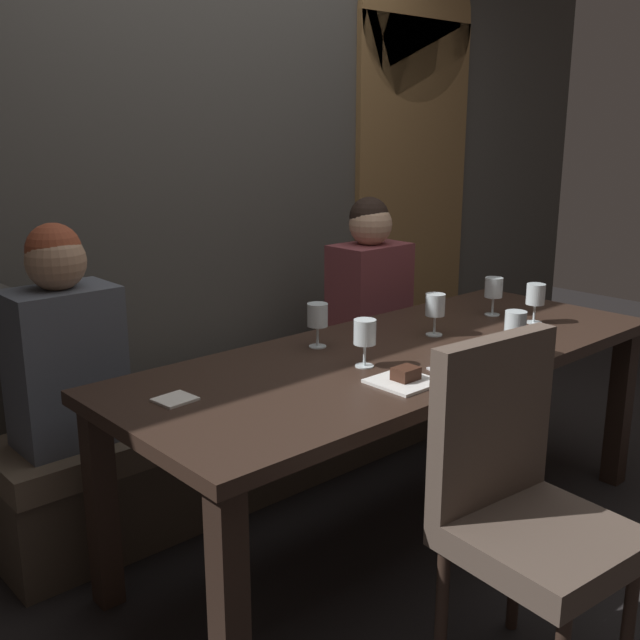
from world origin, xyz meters
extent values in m
plane|color=black|center=(0.00, 0.00, 0.00)|extent=(9.00, 9.00, 0.00)
cube|color=#4C4944|center=(0.00, 1.22, 1.50)|extent=(6.00, 0.12, 3.00)
cube|color=olive|center=(1.35, 1.15, 1.05)|extent=(0.90, 0.05, 2.10)
cylinder|color=olive|center=(1.35, 1.15, 2.10)|extent=(0.90, 0.05, 0.90)
cube|color=black|center=(-1.03, -0.35, 0.35)|extent=(0.08, 0.08, 0.69)
cube|color=black|center=(1.03, -0.35, 0.35)|extent=(0.08, 0.08, 0.69)
cube|color=black|center=(-1.03, 0.35, 0.35)|extent=(0.08, 0.08, 0.69)
cube|color=black|center=(1.03, 0.35, 0.35)|extent=(0.08, 0.08, 0.69)
cube|color=#302119|center=(0.00, 0.00, 0.72)|extent=(2.20, 0.84, 0.04)
cube|color=#40352A|center=(0.00, 0.70, 0.17)|extent=(2.50, 0.40, 0.35)
cube|color=brown|center=(0.00, 0.70, 0.40)|extent=(2.50, 0.44, 0.10)
cylinder|color=#302119|center=(-0.15, -0.98, 0.21)|extent=(0.04, 0.04, 0.42)
cylinder|color=#302119|center=(-0.51, -0.62, 0.21)|extent=(0.04, 0.04, 0.42)
cylinder|color=#302119|center=(-0.15, -0.62, 0.21)|extent=(0.04, 0.04, 0.42)
cube|color=brown|center=(-0.33, -0.80, 0.46)|extent=(0.48, 0.48, 0.08)
cube|color=brown|center=(-0.31, -0.61, 0.74)|extent=(0.44, 0.10, 0.48)
cube|color=#4C515B|center=(-0.97, 0.67, 0.73)|extent=(0.36, 0.24, 0.55)
sphere|color=tan|center=(-0.97, 0.67, 1.09)|extent=(0.20, 0.20, 0.20)
sphere|color=brown|center=(-0.97, 0.68, 1.13)|extent=(0.18, 0.18, 0.18)
cube|color=brown|center=(0.52, 0.68, 0.72)|extent=(0.36, 0.24, 0.54)
sphere|color=tan|center=(0.52, 0.68, 1.09)|extent=(0.20, 0.20, 0.20)
sphere|color=black|center=(0.52, 0.69, 1.12)|extent=(0.18, 0.18, 0.18)
cylinder|color=silver|center=(0.24, 0.05, 0.74)|extent=(0.06, 0.06, 0.00)
cylinder|color=silver|center=(0.24, 0.05, 0.78)|extent=(0.01, 0.01, 0.07)
cylinder|color=silver|center=(0.24, 0.05, 0.86)|extent=(0.08, 0.08, 0.08)
cylinder|color=maroon|center=(0.24, 0.05, 0.83)|extent=(0.07, 0.07, 0.02)
cylinder|color=silver|center=(-0.24, -0.04, 0.74)|extent=(0.06, 0.06, 0.00)
cylinder|color=silver|center=(-0.24, -0.04, 0.78)|extent=(0.01, 0.01, 0.07)
cylinder|color=silver|center=(-0.24, -0.04, 0.86)|extent=(0.08, 0.08, 0.08)
cylinder|color=maroon|center=(-0.24, -0.04, 0.84)|extent=(0.07, 0.07, 0.03)
cylinder|color=silver|center=(0.67, 0.09, 0.74)|extent=(0.06, 0.06, 0.00)
cylinder|color=silver|center=(0.67, 0.09, 0.78)|extent=(0.01, 0.01, 0.07)
cylinder|color=silver|center=(0.67, 0.09, 0.86)|extent=(0.08, 0.08, 0.08)
cylinder|color=silver|center=(0.23, -0.31, 0.74)|extent=(0.06, 0.06, 0.00)
cylinder|color=silver|center=(0.23, -0.31, 0.78)|extent=(0.01, 0.01, 0.07)
cylinder|color=silver|center=(0.23, -0.31, 0.86)|extent=(0.08, 0.08, 0.08)
cylinder|color=silver|center=(-0.20, 0.24, 0.74)|extent=(0.06, 0.06, 0.00)
cylinder|color=silver|center=(-0.20, 0.24, 0.78)|extent=(0.01, 0.01, 0.07)
cylinder|color=silver|center=(-0.20, 0.24, 0.86)|extent=(0.08, 0.08, 0.08)
cylinder|color=gold|center=(-0.20, 0.24, 0.84)|extent=(0.07, 0.07, 0.04)
cylinder|color=silver|center=(0.69, -0.11, 0.74)|extent=(0.06, 0.06, 0.00)
cylinder|color=silver|center=(0.69, -0.11, 0.78)|extent=(0.01, 0.01, 0.07)
cylinder|color=silver|center=(0.69, -0.11, 0.86)|extent=(0.08, 0.08, 0.08)
cylinder|color=maroon|center=(0.69, -0.11, 0.84)|extent=(0.07, 0.07, 0.04)
cylinder|color=white|center=(0.04, -0.31, 0.74)|extent=(0.12, 0.12, 0.01)
cylinder|color=white|center=(0.04, -0.31, 0.78)|extent=(0.06, 0.06, 0.06)
cylinder|color=brown|center=(0.04, -0.31, 0.80)|extent=(0.05, 0.05, 0.01)
cube|color=white|center=(-0.27, -0.24, 0.74)|extent=(0.19, 0.19, 0.01)
cube|color=#381E14|center=(-0.26, -0.24, 0.77)|extent=(0.08, 0.06, 0.04)
cube|color=silver|center=(-0.13, -0.28, 0.74)|extent=(0.08, 0.16, 0.01)
cube|color=silver|center=(-0.88, 0.11, 0.74)|extent=(0.12, 0.11, 0.01)
camera|label=1|loc=(-1.96, -1.72, 1.53)|focal=41.81mm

